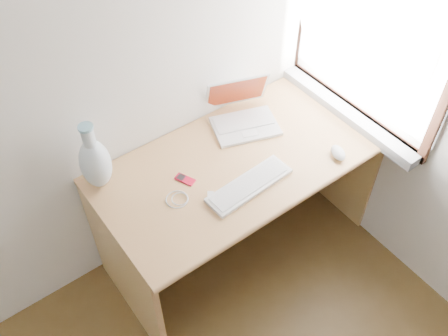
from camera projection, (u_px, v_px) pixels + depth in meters
window at (367, 32)px, 2.36m from camera, size 0.11×0.99×1.10m
desk at (229, 177)px, 2.70m from camera, size 1.47×0.73×0.78m
laptop at (240, 115)px, 2.63m from camera, size 0.40×0.38×0.23m
external_keyboard at (249, 185)px, 2.36m from camera, size 0.45×0.16×0.02m
mouse at (338, 153)px, 2.49m from camera, size 0.10×0.13×0.04m
ipod at (185, 179)px, 2.39m from camera, size 0.08×0.11×0.01m
cable_coil at (177, 199)px, 2.31m from camera, size 0.14×0.14×0.01m
remote at (211, 198)px, 2.31m from camera, size 0.07×0.09×0.01m
vase at (95, 162)px, 2.27m from camera, size 0.14×0.14×0.37m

